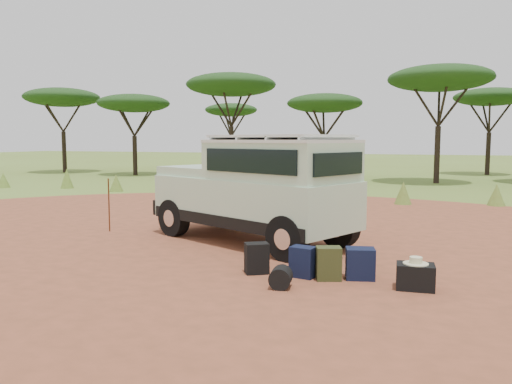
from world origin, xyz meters
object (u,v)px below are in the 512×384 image
(backpack_navy, at_px, (303,262))
(walking_staff, at_px, (109,205))
(backpack_olive, at_px, (329,264))
(hard_case, at_px, (415,277))
(safari_vehicle, at_px, (257,191))
(backpack_black, at_px, (257,258))
(duffel_navy, at_px, (360,264))

(backpack_navy, bearing_deg, walking_staff, 167.82)
(backpack_olive, distance_m, hard_case, 1.33)
(safari_vehicle, relative_size, backpack_black, 9.80)
(duffel_navy, bearing_deg, hard_case, -31.17)
(backpack_navy, relative_size, backpack_olive, 0.94)
(backpack_black, height_order, hard_case, backpack_black)
(hard_case, bearing_deg, backpack_olive, 173.14)
(walking_staff, relative_size, backpack_olive, 2.53)
(safari_vehicle, distance_m, hard_case, 4.29)
(walking_staff, distance_m, backpack_navy, 5.85)
(walking_staff, height_order, duffel_navy, walking_staff)
(walking_staff, xyz_separation_m, backpack_navy, (5.41, -2.20, -0.41))
(walking_staff, bearing_deg, backpack_olive, -58.32)
(walking_staff, relative_size, backpack_navy, 2.68)
(walking_staff, relative_size, hard_case, 2.48)
(duffel_navy, height_order, hard_case, duffel_navy)
(walking_staff, bearing_deg, safari_vehicle, -35.10)
(walking_staff, relative_size, backpack_black, 2.62)
(safari_vehicle, bearing_deg, duffel_navy, -15.96)
(safari_vehicle, distance_m, backpack_olive, 3.28)
(walking_staff, bearing_deg, backpack_black, -63.45)
(backpack_navy, xyz_separation_m, backpack_olive, (0.43, -0.02, 0.02))
(backpack_navy, distance_m, duffel_navy, 0.92)
(walking_staff, height_order, backpack_black, walking_staff)
(safari_vehicle, relative_size, duffel_navy, 10.03)
(backpack_navy, xyz_separation_m, hard_case, (1.75, -0.06, -0.06))
(backpack_olive, distance_m, duffel_navy, 0.52)
(backpack_olive, relative_size, duffel_navy, 1.06)
(backpack_black, distance_m, backpack_olive, 1.21)
(backpack_black, bearing_deg, safari_vehicle, 77.92)
(safari_vehicle, bearing_deg, backpack_navy, -30.70)
(walking_staff, distance_m, backpack_black, 5.15)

